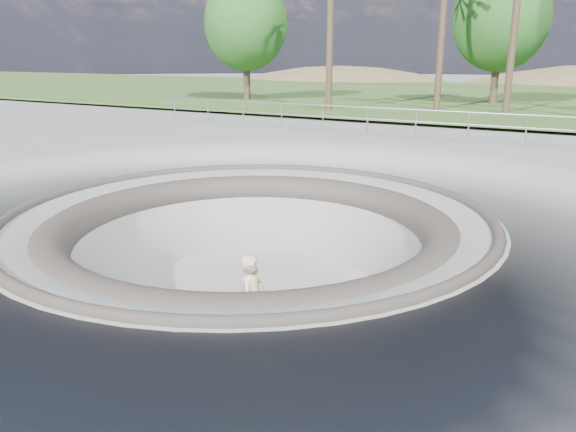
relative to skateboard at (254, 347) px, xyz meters
The scene contains 9 objects.
ground 2.99m from the skateboard, 123.80° to the left, with size 180.00×180.00×0.00m, color gray.
skate_bowl 2.37m from the skateboard, 123.80° to the left, with size 14.00×14.00×4.10m.
grass_strip 36.05m from the skateboard, 92.10° to the left, with size 180.00×36.00×0.12m.
distant_hills 59.42m from the skateboard, 87.62° to the left, with size 103.20×45.00×28.60m.
safety_railing 14.25m from the skateboard, 95.38° to the left, with size 25.00×0.06×1.03m.
skateboard is the anchor object (origin of this frame).
skater 0.89m from the skateboard, 90.00° to the right, with size 0.63×0.42×1.73m, color beige.
bushy_tree_left 30.03m from the skateboard, 123.05° to the left, with size 5.53×5.03×7.98m.
bushy_tree_mid 30.17m from the skateboard, 92.00° to the left, with size 5.64×5.13×8.14m.
Camera 1 is at (6.24, -9.60, 3.28)m, focal length 35.00 mm.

